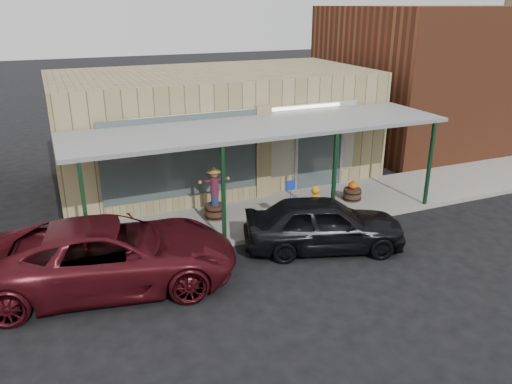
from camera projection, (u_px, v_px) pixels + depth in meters
name	position (u px, v px, depth m)	size (l,w,h in m)	color
ground	(315.00, 267.00, 13.33)	(120.00, 120.00, 0.00)	black
sidewalk	(261.00, 215.00, 16.40)	(40.00, 3.20, 0.15)	gray
storefront	(215.00, 126.00, 19.61)	(12.00, 6.25, 4.20)	tan
awning	(262.00, 128.00, 15.33)	(12.00, 3.00, 3.04)	gray
block_buildings_near	(252.00, 77.00, 20.65)	(61.00, 8.00, 8.00)	brown
barrel_scarecrow	(215.00, 201.00, 15.85)	(1.03, 0.68, 1.71)	#472C1C
barrel_pumpkin	(352.00, 193.00, 17.42)	(0.74, 0.74, 0.72)	#472C1C
handicap_sign	(290.00, 197.00, 15.17)	(0.31, 0.04, 1.47)	gray
parked_sedan	(324.00, 224.00, 14.10)	(4.86, 3.15, 1.62)	black
car_maroon	(111.00, 254.00, 12.20)	(2.82, 6.13, 1.70)	#490E16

